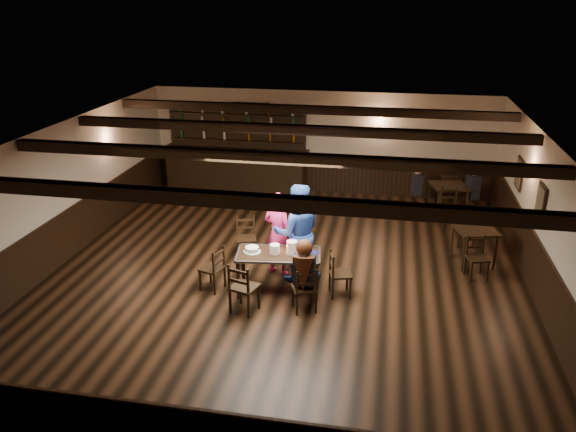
% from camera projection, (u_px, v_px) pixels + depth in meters
% --- Properties ---
extents(ground, '(10.00, 10.00, 0.00)m').
position_uv_depth(ground, '(286.00, 275.00, 10.73)').
color(ground, black).
rests_on(ground, ground).
extents(room_shell, '(9.02, 10.02, 2.71)m').
position_uv_depth(room_shell, '(287.00, 188.00, 10.12)').
color(room_shell, beige).
rests_on(room_shell, ground).
extents(dining_table, '(1.56, 0.91, 0.75)m').
position_uv_depth(dining_table, '(279.00, 258.00, 9.92)').
color(dining_table, black).
rests_on(dining_table, ground).
extents(chair_near_left, '(0.52, 0.51, 0.90)m').
position_uv_depth(chair_near_left, '(242.00, 285.00, 9.27)').
color(chair_near_left, black).
rests_on(chair_near_left, ground).
extents(chair_near_right, '(0.50, 0.49, 0.82)m').
position_uv_depth(chair_near_right, '(305.00, 287.00, 9.32)').
color(chair_near_right, black).
rests_on(chair_near_right, ground).
extents(chair_end_left, '(0.46, 0.48, 0.83)m').
position_uv_depth(chair_end_left, '(215.00, 266.00, 10.02)').
color(chair_end_left, black).
rests_on(chair_end_left, ground).
extents(chair_end_right, '(0.46, 0.47, 0.83)m').
position_uv_depth(chair_end_right, '(336.00, 270.00, 9.85)').
color(chair_end_right, black).
rests_on(chair_end_right, ground).
extents(chair_far_pushed, '(0.49, 0.48, 0.84)m').
position_uv_depth(chair_far_pushed, '(246.00, 234.00, 11.33)').
color(chair_far_pushed, black).
rests_on(chair_far_pushed, ground).
extents(woman_pink, '(0.70, 0.59, 1.64)m').
position_uv_depth(woman_pink, '(278.00, 234.00, 10.51)').
color(woman_pink, '#FF2EA2').
rests_on(woman_pink, ground).
extents(man_blue, '(1.08, 0.95, 1.87)m').
position_uv_depth(man_blue, '(297.00, 233.00, 10.26)').
color(man_blue, navy).
rests_on(man_blue, ground).
extents(seated_person, '(0.36, 0.54, 0.88)m').
position_uv_depth(seated_person, '(304.00, 265.00, 9.23)').
color(seated_person, black).
rests_on(seated_person, ground).
extents(cake, '(0.30, 0.30, 0.10)m').
position_uv_depth(cake, '(252.00, 250.00, 9.92)').
color(cake, white).
rests_on(cake, dining_table).
extents(plate_stack_a, '(0.18, 0.18, 0.17)m').
position_uv_depth(plate_stack_a, '(275.00, 249.00, 9.86)').
color(plate_stack_a, white).
rests_on(plate_stack_a, dining_table).
extents(plate_stack_b, '(0.19, 0.19, 0.23)m').
position_uv_depth(plate_stack_b, '(292.00, 247.00, 9.85)').
color(plate_stack_b, white).
rests_on(plate_stack_b, dining_table).
extents(tea_light, '(0.05, 0.05, 0.06)m').
position_uv_depth(tea_light, '(279.00, 250.00, 9.94)').
color(tea_light, '#A5A8AD').
rests_on(tea_light, dining_table).
extents(salt_shaker, '(0.03, 0.03, 0.08)m').
position_uv_depth(salt_shaker, '(298.00, 255.00, 9.73)').
color(salt_shaker, silver).
rests_on(salt_shaker, dining_table).
extents(pepper_shaker, '(0.04, 0.04, 0.09)m').
position_uv_depth(pepper_shaker, '(305.00, 254.00, 9.74)').
color(pepper_shaker, '#A5A8AD').
rests_on(pepper_shaker, dining_table).
extents(drink_glass, '(0.08, 0.08, 0.12)m').
position_uv_depth(drink_glass, '(297.00, 248.00, 9.96)').
color(drink_glass, silver).
rests_on(drink_glass, dining_table).
extents(menu_red, '(0.34, 0.24, 0.00)m').
position_uv_depth(menu_red, '(306.00, 257.00, 9.75)').
color(menu_red, maroon).
rests_on(menu_red, dining_table).
extents(menu_blue, '(0.31, 0.27, 0.00)m').
position_uv_depth(menu_blue, '(311.00, 252.00, 9.93)').
color(menu_blue, '#0F0F4D').
rests_on(menu_blue, dining_table).
extents(bar_counter, '(3.92, 0.70, 2.20)m').
position_uv_depth(bar_counter, '(236.00, 164.00, 15.16)').
color(bar_counter, black).
rests_on(bar_counter, ground).
extents(back_table_a, '(0.93, 0.93, 0.75)m').
position_uv_depth(back_table_a, '(475.00, 234.00, 10.96)').
color(back_table_a, black).
rests_on(back_table_a, ground).
extents(back_table_b, '(1.00, 1.00, 0.75)m').
position_uv_depth(back_table_b, '(449.00, 189.00, 13.43)').
color(back_table_b, black).
rests_on(back_table_b, ground).
extents(bg_patron_left, '(0.27, 0.38, 0.71)m').
position_uv_depth(bg_patron_left, '(417.00, 180.00, 13.56)').
color(bg_patron_left, black).
rests_on(bg_patron_left, ground).
extents(bg_patron_right, '(0.32, 0.43, 0.79)m').
position_uv_depth(bg_patron_right, '(473.00, 182.00, 13.27)').
color(bg_patron_right, black).
rests_on(bg_patron_right, ground).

